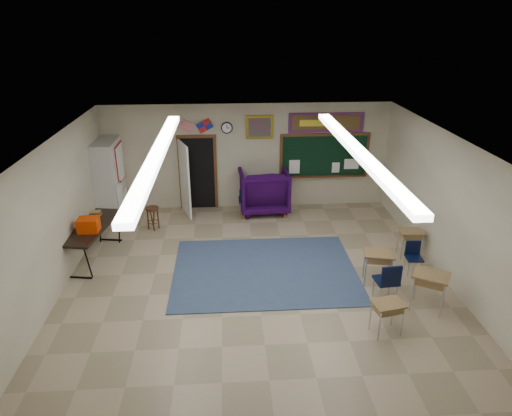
{
  "coord_description": "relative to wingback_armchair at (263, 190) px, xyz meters",
  "views": [
    {
      "loc": [
        -0.57,
        -7.89,
        5.24
      ],
      "look_at": [
        0.05,
        1.5,
        1.21
      ],
      "focal_mm": 32.0,
      "sensor_mm": 36.0,
      "label": 1
    }
  ],
  "objects": [
    {
      "name": "wingback_armchair",
      "position": [
        0.0,
        0.0,
        0.0
      ],
      "size": [
        1.43,
        1.46,
        1.26
      ],
      "primitive_type": "imported",
      "rotation": [
        0.0,
        0.0,
        3.2
      ],
      "color": "#1E0430",
      "rests_on": "floor"
    },
    {
      "name": "bulletin_board",
      "position": [
        1.77,
        0.32,
        1.82
      ],
      "size": [
        2.1,
        0.05,
        0.55
      ],
      "color": "#AD0E16",
      "rests_on": "back_wall"
    },
    {
      "name": "left_wall",
      "position": [
        -4.43,
        -4.15,
        0.87
      ],
      "size": [
        0.04,
        9.0,
        3.0
      ],
      "primitive_type": "cube",
      "color": "beige",
      "rests_on": "floor"
    },
    {
      "name": "student_desk_back_left",
      "position": [
        1.72,
        -5.62,
        -0.27
      ],
      "size": [
        0.6,
        0.5,
        0.64
      ],
      "rotation": [
        0.0,
        0.0,
        0.2
      ],
      "color": "olive",
      "rests_on": "floor"
    },
    {
      "name": "wall_clock",
      "position": [
        -0.98,
        0.32,
        1.72
      ],
      "size": [
        0.32,
        0.05,
        0.32
      ],
      "color": "black",
      "rests_on": "back_wall"
    },
    {
      "name": "chalkboard",
      "position": [
        1.77,
        0.31,
        0.83
      ],
      "size": [
        2.55,
        0.14,
        1.3
      ],
      "color": "#553018",
      "rests_on": "back_wall"
    },
    {
      "name": "wooden_stool",
      "position": [
        -2.97,
        -1.05,
        -0.31
      ],
      "size": [
        0.34,
        0.34,
        0.61
      ],
      "color": "#4B2C16",
      "rests_on": "floor"
    },
    {
      "name": "storage_cabinet",
      "position": [
        -4.15,
        -0.3,
        0.47
      ],
      "size": [
        0.59,
        1.25,
        2.2
      ],
      "color": "#B9B9B4",
      "rests_on": "floor"
    },
    {
      "name": "student_desk_back_right",
      "position": [
        2.74,
        -4.97,
        -0.2
      ],
      "size": [
        0.8,
        0.75,
        0.77
      ],
      "rotation": [
        0.0,
        0.0,
        -0.55
      ],
      "color": "olive",
      "rests_on": "floor"
    },
    {
      "name": "floor",
      "position": [
        -0.43,
        -4.15,
        -0.63
      ],
      "size": [
        9.0,
        9.0,
        0.0
      ],
      "primitive_type": "plane",
      "color": "tan",
      "rests_on": "ground"
    },
    {
      "name": "student_chair_desk_b",
      "position": [
        2.97,
        -3.67,
        -0.27
      ],
      "size": [
        0.38,
        0.38,
        0.72
      ],
      "primitive_type": null,
      "rotation": [
        0.0,
        0.0,
        -0.07
      ],
      "color": "black",
      "rests_on": "floor"
    },
    {
      "name": "student_desk_front_left",
      "position": [
        2.06,
        -4.01,
        -0.22
      ],
      "size": [
        0.68,
        0.57,
        0.72
      ],
      "rotation": [
        0.0,
        0.0,
        -0.21
      ],
      "color": "olive",
      "rests_on": "floor"
    },
    {
      "name": "student_chair_reading",
      "position": [
        -0.5,
        -0.19,
        -0.24
      ],
      "size": [
        0.42,
        0.42,
        0.78
      ],
      "primitive_type": null,
      "rotation": [
        0.0,
        0.0,
        3.07
      ],
      "color": "black",
      "rests_on": "floor"
    },
    {
      "name": "folding_table",
      "position": [
        -4.08,
        -2.55,
        -0.18
      ],
      "size": [
        0.97,
        2.07,
        1.14
      ],
      "rotation": [
        0.0,
        0.0,
        -0.16
      ],
      "color": "black",
      "rests_on": "floor"
    },
    {
      "name": "fluorescent_strips",
      "position": [
        -0.43,
        -4.15,
        2.31
      ],
      "size": [
        3.86,
        6.0,
        0.1
      ],
      "primitive_type": null,
      "color": "white",
      "rests_on": "ceiling"
    },
    {
      "name": "ceiling",
      "position": [
        -0.43,
        -4.15,
        2.37
      ],
      "size": [
        8.0,
        9.0,
        0.04
      ],
      "primitive_type": "cube",
      "color": "silver",
      "rests_on": "back_wall"
    },
    {
      "name": "framed_art_print",
      "position": [
        -0.08,
        0.32,
        1.72
      ],
      "size": [
        0.75,
        0.05,
        0.65
      ],
      "color": "#A2811F",
      "rests_on": "back_wall"
    },
    {
      "name": "front_wall",
      "position": [
        -0.43,
        -8.65,
        0.87
      ],
      "size": [
        8.0,
        0.04,
        3.0
      ],
      "primitive_type": "cube",
      "color": "beige",
      "rests_on": "floor"
    },
    {
      "name": "back_wall",
      "position": [
        -0.43,
        0.35,
        0.87
      ],
      "size": [
        8.0,
        0.04,
        3.0
      ],
      "primitive_type": "cube",
      "color": "beige",
      "rests_on": "floor"
    },
    {
      "name": "doorway",
      "position": [
        -1.94,
        0.2,
        0.43
      ],
      "size": [
        1.1,
        0.89,
        2.16
      ],
      "color": "black",
      "rests_on": "back_wall"
    },
    {
      "name": "student_chair_desk_a",
      "position": [
        2.02,
        -4.65,
        -0.19
      ],
      "size": [
        0.48,
        0.48,
        0.88
      ],
      "primitive_type": null,
      "rotation": [
        0.0,
        0.0,
        3.23
      ],
      "color": "black",
      "rests_on": "floor"
    },
    {
      "name": "right_wall",
      "position": [
        3.57,
        -4.15,
        0.87
      ],
      "size": [
        0.04,
        9.0,
        3.0
      ],
      "primitive_type": "cube",
      "color": "beige",
      "rests_on": "floor"
    },
    {
      "name": "student_desk_front_right",
      "position": [
        3.18,
        -2.91,
        -0.26
      ],
      "size": [
        0.57,
        0.44,
        0.65
      ],
      "rotation": [
        0.0,
        0.0,
        -0.06
      ],
      "color": "olive",
      "rests_on": "floor"
    },
    {
      "name": "area_rug",
      "position": [
        -0.23,
        -3.35,
        -0.62
      ],
      "size": [
        4.0,
        3.0,
        0.02
      ],
      "primitive_type": "cube",
      "color": "#344663",
      "rests_on": "floor"
    },
    {
      "name": "wall_flags",
      "position": [
        -1.83,
        0.29,
        1.85
      ],
      "size": [
        1.16,
        0.06,
        0.7
      ],
      "primitive_type": null,
      "color": "red",
      "rests_on": "back_wall"
    }
  ]
}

